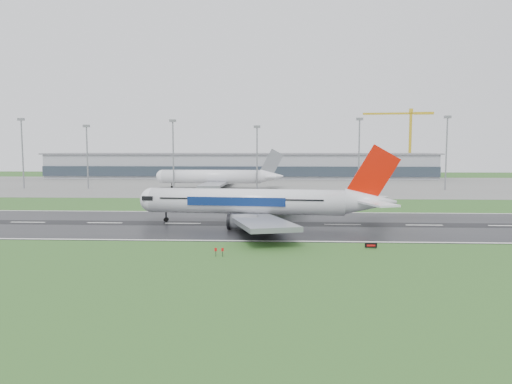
{
  "coord_description": "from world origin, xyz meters",
  "views": [
    {
      "loc": [
        23.75,
        -117.06,
        19.02
      ],
      "look_at": [
        17.93,
        12.0,
        7.0
      ],
      "focal_mm": 33.22,
      "sensor_mm": 36.0,
      "label": 1
    }
  ],
  "objects": [
    {
      "name": "runway_sign",
      "position": [
        41.58,
        -27.68,
        0.52
      ],
      "size": [
        2.3,
        0.8,
        1.04
      ],
      "primitive_type": null,
      "rotation": [
        0.0,
        0.0,
        0.24
      ],
      "color": "black",
      "rests_on": "ground"
    },
    {
      "name": "tower_crane",
      "position": [
        111.01,
        200.0,
        22.3
      ],
      "size": [
        45.24,
        6.96,
        44.61
      ],
      "primitive_type": null,
      "rotation": [
        0.0,
        0.0,
        -0.1
      ],
      "color": "gold",
      "rests_on": "ground"
    },
    {
      "name": "floodmast_1",
      "position": [
        -64.76,
        100.0,
        14.3
      ],
      "size": [
        0.64,
        0.64,
        28.6
      ],
      "primitive_type": "cylinder",
      "color": "gray",
      "rests_on": "ground"
    },
    {
      "name": "floodmast_3",
      "position": [
        14.42,
        100.0,
        14.04
      ],
      "size": [
        0.64,
        0.64,
        28.09
      ],
      "primitive_type": "cylinder",
      "color": "gray",
      "rests_on": "ground"
    },
    {
      "name": "parked_airliner",
      "position": [
        -4.59,
        103.61,
        9.03
      ],
      "size": [
        62.24,
        58.11,
        17.9
      ],
      "primitive_type": null,
      "rotation": [
        0.0,
        0.0,
        -0.02
      ],
      "color": "silver",
      "rests_on": "apron"
    },
    {
      "name": "main_airliner",
      "position": [
        20.49,
        0.13,
        9.57
      ],
      "size": [
        69.52,
        66.76,
        18.94
      ],
      "primitive_type": null,
      "rotation": [
        0.0,
        0.0,
        -0.09
      ],
      "color": "white",
      "rests_on": "runway"
    },
    {
      "name": "floodmast_0",
      "position": [
        -95.59,
        100.0,
        15.86
      ],
      "size": [
        0.64,
        0.64,
        31.72
      ],
      "primitive_type": "cylinder",
      "color": "gray",
      "rests_on": "ground"
    },
    {
      "name": "apron",
      "position": [
        0.0,
        125.0,
        0.04
      ],
      "size": [
        400.0,
        130.0,
        0.08
      ],
      "primitive_type": "cube",
      "color": "slate",
      "rests_on": "ground"
    },
    {
      "name": "floodmast_2",
      "position": [
        -24.32,
        100.0,
        15.45
      ],
      "size": [
        0.64,
        0.64,
        30.9
      ],
      "primitive_type": "cylinder",
      "color": "gray",
      "rests_on": "ground"
    },
    {
      "name": "floodmast_4",
      "position": [
        60.74,
        100.0,
        15.73
      ],
      "size": [
        0.64,
        0.64,
        31.45
      ],
      "primitive_type": "cylinder",
      "color": "gray",
      "rests_on": "ground"
    },
    {
      "name": "runway",
      "position": [
        0.0,
        0.0,
        0.05
      ],
      "size": [
        400.0,
        45.0,
        0.1
      ],
      "primitive_type": "cube",
      "color": "black",
      "rests_on": "ground"
    },
    {
      "name": "floodmast_5",
      "position": [
        99.71,
        100.0,
        16.14
      ],
      "size": [
        0.64,
        0.64,
        32.27
      ],
      "primitive_type": "cylinder",
      "color": "gray",
      "rests_on": "ground"
    },
    {
      "name": "terminal",
      "position": [
        0.0,
        185.0,
        7.5
      ],
      "size": [
        240.0,
        36.0,
        15.0
      ],
      "primitive_type": "cube",
      "color": "gray",
      "rests_on": "ground"
    },
    {
      "name": "ground",
      "position": [
        0.0,
        0.0,
        0.0
      ],
      "size": [
        520.0,
        520.0,
        0.0
      ],
      "primitive_type": "plane",
      "color": "#28551F",
      "rests_on": "ground"
    }
  ]
}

